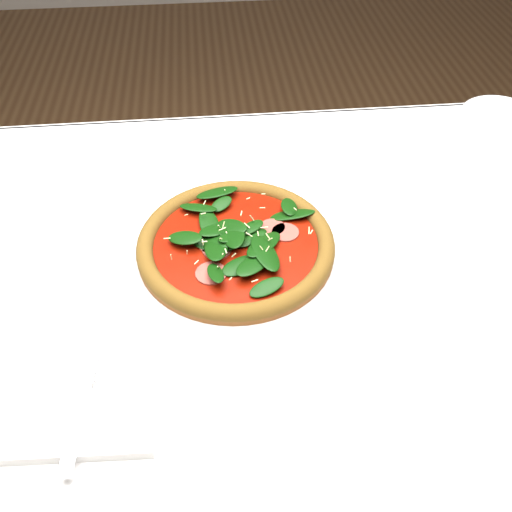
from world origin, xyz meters
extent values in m
plane|color=brown|center=(0.00, 0.00, 0.00)|extent=(6.00, 6.00, 0.00)
cube|color=silver|center=(0.00, 0.00, 0.73)|extent=(1.20, 0.80, 0.04)
cylinder|color=#4C311E|center=(0.54, 0.34, 0.35)|extent=(0.06, 0.06, 0.71)
cube|color=silver|center=(0.00, 0.40, 0.64)|extent=(1.20, 0.01, 0.22)
cylinder|color=silver|center=(0.03, 0.03, 0.76)|extent=(0.31, 0.31, 0.01)
torus|color=silver|center=(0.03, 0.03, 0.76)|extent=(0.31, 0.31, 0.01)
cylinder|color=#9C5825|center=(0.03, 0.03, 0.77)|extent=(0.29, 0.29, 0.01)
torus|color=#A77526|center=(0.03, 0.03, 0.77)|extent=(0.29, 0.29, 0.02)
cylinder|color=#991805|center=(0.03, 0.03, 0.77)|extent=(0.24, 0.24, 0.00)
cylinder|color=#A75142|center=(0.03, 0.03, 0.78)|extent=(0.21, 0.21, 0.00)
ellipsoid|color=#0E3509|center=(0.03, 0.03, 0.78)|extent=(0.23, 0.23, 0.02)
cylinder|color=#F2E99D|center=(0.03, 0.03, 0.79)|extent=(0.21, 0.21, 0.00)
cube|color=silver|center=(-0.15, -0.21, 0.76)|extent=(0.16, 0.08, 0.01)
cube|color=silver|center=(-0.15, -0.21, 0.76)|extent=(0.02, 0.12, 0.00)
cube|color=silver|center=(-0.15, -0.14, 0.76)|extent=(0.03, 0.05, 0.00)
cylinder|color=silver|center=(0.54, 0.34, 0.76)|extent=(0.14, 0.14, 0.01)
torus|color=silver|center=(0.54, 0.34, 0.76)|extent=(0.14, 0.14, 0.01)
camera|label=1|loc=(0.00, -0.53, 1.30)|focal=40.00mm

